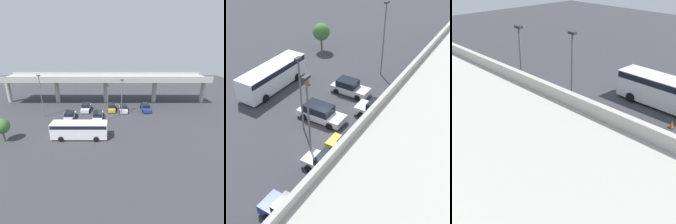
# 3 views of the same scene
# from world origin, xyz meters

# --- Properties ---
(ground_plane) EXTENTS (110.81, 110.81, 0.00)m
(ground_plane) POSITION_xyz_m (0.00, 0.00, 0.00)
(ground_plane) COLOR #38383D
(parked_car_0) EXTENTS (2.05, 4.32, 1.60)m
(parked_car_0) POSITION_xyz_m (-7.09, -1.42, 0.74)
(parked_car_0) COLOR silver
(parked_car_0) RESTS_ON ground_plane
(parked_car_1) EXTENTS (2.13, 4.66, 1.71)m
(parked_car_1) POSITION_xyz_m (-4.42, 3.41, 0.80)
(parked_car_1) COLOR silver
(parked_car_1) RESTS_ON ground_plane
(parked_car_2) EXTENTS (2.15, 4.82, 1.60)m
(parked_car_2) POSITION_xyz_m (-1.24, -1.43, 0.77)
(parked_car_2) COLOR silver
(parked_car_2) RESTS_ON ground_plane
(parked_car_3) EXTENTS (2.01, 4.37, 1.53)m
(parked_car_3) POSITION_xyz_m (1.60, 3.70, 0.72)
(parked_car_3) COLOR gold
(parked_car_3) RESTS_ON ground_plane
(parked_car_4) EXTENTS (2.04, 4.40, 1.44)m
(parked_car_4) POSITION_xyz_m (4.35, 3.18, 0.70)
(parked_car_4) COLOR silver
(parked_car_4) RESTS_ON ground_plane
(parked_car_5) EXTENTS (2.06, 4.90, 1.60)m
(parked_car_5) POSITION_xyz_m (9.61, 3.63, 0.76)
(parked_car_5) COLOR navy
(parked_car_5) RESTS_ON ground_plane
(shuttle_bus) EXTENTS (9.07, 2.80, 2.77)m
(shuttle_bus) POSITION_xyz_m (-3.64, -9.53, 1.65)
(shuttle_bus) COLOR white
(shuttle_bus) RESTS_ON ground_plane
(lamp_post_mid_lot) EXTENTS (0.70, 0.35, 7.39)m
(lamp_post_mid_lot) POSITION_xyz_m (0.87, -2.01, 4.37)
(lamp_post_mid_lot) COLOR slate
(lamp_post_mid_lot) RESTS_ON ground_plane
(lamp_post_by_overpass) EXTENTS (0.70, 0.35, 7.82)m
(lamp_post_by_overpass) POSITION_xyz_m (3.80, 0.95, 4.60)
(lamp_post_by_overpass) COLOR slate
(lamp_post_by_overpass) RESTS_ON ground_plane
(traffic_cone) EXTENTS (0.44, 0.44, 0.70)m
(traffic_cone) POSITION_xyz_m (-6.23, -6.50, 0.33)
(traffic_cone) COLOR black
(traffic_cone) RESTS_ON ground_plane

